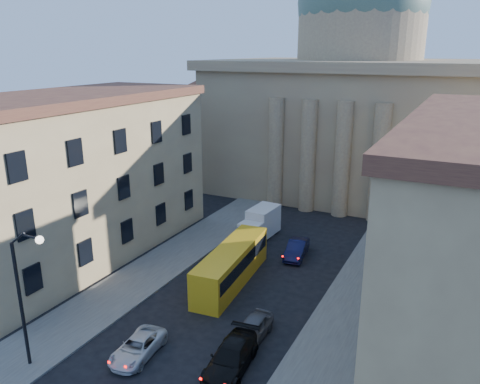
% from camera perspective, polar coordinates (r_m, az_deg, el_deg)
% --- Properties ---
extents(sidewalk_left, '(5.00, 60.00, 0.15)m').
position_cam_1_polar(sidewalk_left, '(39.03, -13.74, -11.31)').
color(sidewalk_left, '#4F4D48').
rests_on(sidewalk_left, ground).
extents(sidewalk_right, '(5.00, 60.00, 0.15)m').
position_cam_1_polar(sidewalk_right, '(32.07, 11.55, -17.93)').
color(sidewalk_right, '#4F4D48').
rests_on(sidewalk_right, ground).
extents(church, '(68.02, 28.76, 36.60)m').
position_cam_1_polar(church, '(65.16, 13.83, 10.86)').
color(church, '#846A51').
rests_on(church, ground).
extents(building_left, '(11.60, 26.60, 14.70)m').
position_cam_1_polar(building_left, '(44.68, -19.49, 1.96)').
color(building_left, tan).
rests_on(building_left, ground).
extents(street_lamp, '(2.62, 0.44, 8.83)m').
position_cam_1_polar(street_lamp, '(29.64, -24.77, -10.65)').
color(street_lamp, black).
rests_on(street_lamp, ground).
extents(car_left_mid, '(2.47, 4.59, 1.23)m').
position_cam_1_polar(car_left_mid, '(31.11, -12.34, -18.00)').
color(car_left_mid, silver).
rests_on(car_left_mid, ground).
extents(car_right_mid, '(2.74, 5.55, 1.55)m').
position_cam_1_polar(car_right_mid, '(29.38, -1.10, -19.51)').
color(car_right_mid, black).
rests_on(car_right_mid, ground).
extents(car_right_far, '(1.91, 4.36, 1.46)m').
position_cam_1_polar(car_right_far, '(31.88, 1.51, -16.36)').
color(car_right_far, '#4D4D52').
rests_on(car_right_far, ground).
extents(car_right_distant, '(2.21, 4.74, 1.50)m').
position_cam_1_polar(car_right_distant, '(43.46, 6.92, -6.91)').
color(car_right_distant, black).
rests_on(car_right_distant, ground).
extents(city_bus, '(3.34, 10.82, 3.00)m').
position_cam_1_polar(city_bus, '(38.31, -1.04, -8.77)').
color(city_bus, gold).
rests_on(city_bus, ground).
extents(box_truck, '(2.47, 5.57, 2.99)m').
position_cam_1_polar(box_truck, '(47.11, 2.43, -3.99)').
color(box_truck, silver).
rests_on(box_truck, ground).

